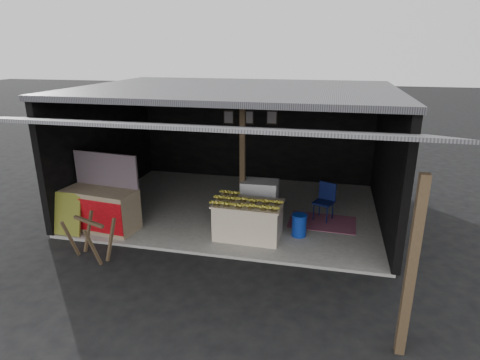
% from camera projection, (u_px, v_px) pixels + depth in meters
% --- Properties ---
extents(ground, '(80.00, 80.00, 0.00)m').
position_uv_depth(ground, '(206.00, 256.00, 7.83)').
color(ground, black).
rests_on(ground, ground).
extents(concrete_slab, '(7.00, 5.00, 0.06)m').
position_uv_depth(concrete_slab, '(236.00, 208.00, 10.13)').
color(concrete_slab, gray).
rests_on(concrete_slab, ground).
extents(shophouse, '(7.40, 7.29, 3.02)m').
position_uv_depth(shophouse, '(239.00, 124.00, 9.78)').
color(shophouse, black).
rests_on(shophouse, ground).
extents(banana_table, '(1.43, 0.91, 0.77)m').
position_uv_depth(banana_table, '(248.00, 220.00, 8.38)').
color(banana_table, beige).
rests_on(banana_table, concrete_slab).
extents(banana_pile, '(1.31, 0.81, 0.15)m').
position_uv_depth(banana_pile, '(248.00, 199.00, 8.23)').
color(banana_pile, gold).
rests_on(banana_pile, banana_table).
extents(white_crate, '(0.84, 0.58, 0.92)m').
position_uv_depth(white_crate, '(259.00, 200.00, 9.30)').
color(white_crate, white).
rests_on(white_crate, concrete_slab).
extents(neighbor_stall, '(1.67, 0.90, 1.65)m').
position_uv_depth(neighbor_stall, '(101.00, 207.00, 8.75)').
color(neighbor_stall, '#998466').
rests_on(neighbor_stall, concrete_slab).
extents(green_signboard, '(0.61, 0.27, 0.90)m').
position_uv_depth(green_signboard, '(68.00, 214.00, 8.50)').
color(green_signboard, black).
rests_on(green_signboard, concrete_slab).
extents(sawhorse, '(0.92, 0.91, 0.81)m').
position_uv_depth(sawhorse, '(90.00, 235.00, 7.57)').
color(sawhorse, '#4F3D27').
rests_on(sawhorse, ground).
extents(water_barrel, '(0.31, 0.31, 0.45)m').
position_uv_depth(water_barrel, '(299.00, 226.00, 8.48)').
color(water_barrel, '#0E2D9C').
rests_on(water_barrel, concrete_slab).
extents(plastic_chair, '(0.53, 0.53, 0.87)m').
position_uv_depth(plastic_chair, '(325.00, 198.00, 9.26)').
color(plastic_chair, '#0B123D').
rests_on(plastic_chair, concrete_slab).
extents(magenta_rug, '(1.54, 1.06, 0.01)m').
position_uv_depth(magenta_rug, '(322.00, 222.00, 9.20)').
color(magenta_rug, maroon).
rests_on(magenta_rug, concrete_slab).
extents(picture_frames, '(1.62, 0.04, 0.46)m').
position_uv_depth(picture_frames, '(249.00, 117.00, 11.79)').
color(picture_frames, black).
rests_on(picture_frames, shophouse).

